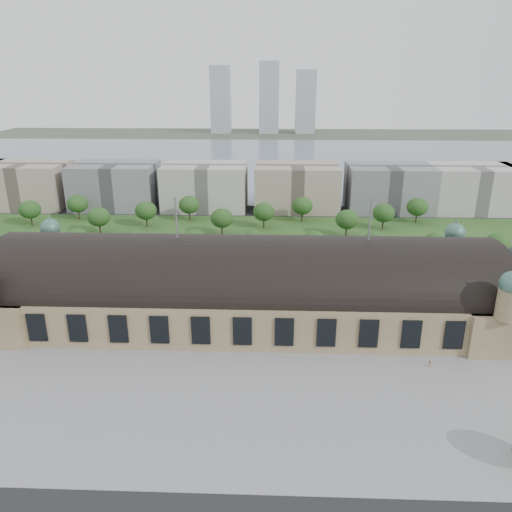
{
  "coord_description": "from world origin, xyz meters",
  "views": [
    {
      "loc": [
        7.94,
        -136.26,
        70.15
      ],
      "look_at": [
        2.19,
        17.0,
        14.0
      ],
      "focal_mm": 35.0,
      "sensor_mm": 36.0,
      "label": 1
    }
  ],
  "objects_px": {
    "pedestrian_0": "(430,364)",
    "traffic_car_2": "(121,276)",
    "petrol_station": "(130,240)",
    "parked_car_1": "(77,281)",
    "traffic_car_5": "(320,271)",
    "traffic_car_3": "(189,269)",
    "parked_car_3": "(93,281)",
    "parked_car_4": "(86,286)",
    "bus_mid": "(299,280)",
    "parked_car_5": "(191,284)",
    "traffic_car_4": "(238,275)",
    "parked_car_2": "(41,284)",
    "parked_car_6": "(180,287)",
    "bus_east": "(276,275)",
    "traffic_car_6": "(440,277)",
    "bus_west": "(250,277)",
    "traffic_car_1": "(33,261)",
    "parked_car_0": "(44,284)"
  },
  "relations": [
    {
      "from": "pedestrian_0",
      "to": "traffic_car_2",
      "type": "bearing_deg",
      "value": 155.09
    },
    {
      "from": "petrol_station",
      "to": "parked_car_1",
      "type": "xyz_separation_m",
      "value": [
        -8.2,
        -40.28,
        -2.18
      ]
    },
    {
      "from": "traffic_car_2",
      "to": "traffic_car_5",
      "type": "relative_size",
      "value": 1.0
    },
    {
      "from": "traffic_car_3",
      "to": "pedestrian_0",
      "type": "relative_size",
      "value": 3.38
    },
    {
      "from": "petrol_station",
      "to": "parked_car_1",
      "type": "height_order",
      "value": "petrol_station"
    },
    {
      "from": "parked_car_3",
      "to": "parked_car_4",
      "type": "xyz_separation_m",
      "value": [
        -1.0,
        -4.0,
        -0.06
      ]
    },
    {
      "from": "traffic_car_5",
      "to": "bus_mid",
      "type": "relative_size",
      "value": 0.46
    },
    {
      "from": "parked_car_3",
      "to": "parked_car_5",
      "type": "distance_m",
      "value": 35.3
    },
    {
      "from": "traffic_car_3",
      "to": "traffic_car_4",
      "type": "relative_size",
      "value": 1.27
    },
    {
      "from": "parked_car_2",
      "to": "parked_car_3",
      "type": "xyz_separation_m",
      "value": [
        17.05,
        3.43,
        0.04
      ]
    },
    {
      "from": "parked_car_6",
      "to": "pedestrian_0",
      "type": "xyz_separation_m",
      "value": [
        72.22,
        -46.25,
        0.01
      ]
    },
    {
      "from": "pedestrian_0",
      "to": "bus_east",
      "type": "bearing_deg",
      "value": 130.03
    },
    {
      "from": "traffic_car_6",
      "to": "bus_west",
      "type": "relative_size",
      "value": 0.46
    },
    {
      "from": "traffic_car_3",
      "to": "traffic_car_4",
      "type": "distance_m",
      "value": 19.61
    },
    {
      "from": "parked_car_1",
      "to": "parked_car_4",
      "type": "distance_m",
      "value": 6.21
    },
    {
      "from": "traffic_car_6",
      "to": "parked_car_1",
      "type": "xyz_separation_m",
      "value": [
        -130.82,
        -8.81,
        0.06
      ]
    },
    {
      "from": "traffic_car_1",
      "to": "parked_car_1",
      "type": "relative_size",
      "value": 0.82
    },
    {
      "from": "traffic_car_6",
      "to": "bus_mid",
      "type": "distance_m",
      "value": 52.11
    },
    {
      "from": "traffic_car_6",
      "to": "parked_car_2",
      "type": "xyz_separation_m",
      "value": [
        -142.12,
        -12.24,
        -0.05
      ]
    },
    {
      "from": "petrol_station",
      "to": "parked_car_4",
      "type": "relative_size",
      "value": 3.6
    },
    {
      "from": "parked_car_6",
      "to": "traffic_car_6",
      "type": "bearing_deg",
      "value": 62.56
    },
    {
      "from": "traffic_car_3",
      "to": "pedestrian_0",
      "type": "height_order",
      "value": "pedestrian_0"
    },
    {
      "from": "traffic_car_2",
      "to": "parked_car_1",
      "type": "relative_size",
      "value": 0.89
    },
    {
      "from": "traffic_car_4",
      "to": "traffic_car_6",
      "type": "bearing_deg",
      "value": 83.09
    },
    {
      "from": "traffic_car_4",
      "to": "parked_car_1",
      "type": "xyz_separation_m",
      "value": [
        -57.04,
        -7.45,
        0.01
      ]
    },
    {
      "from": "traffic_car_4",
      "to": "traffic_car_2",
      "type": "bearing_deg",
      "value": -95.39
    },
    {
      "from": "petrol_station",
      "to": "traffic_car_3",
      "type": "relative_size",
      "value": 2.47
    },
    {
      "from": "parked_car_2",
      "to": "bus_west",
      "type": "relative_size",
      "value": 0.41
    },
    {
      "from": "traffic_car_6",
      "to": "traffic_car_5",
      "type": "bearing_deg",
      "value": -89.96
    },
    {
      "from": "traffic_car_1",
      "to": "bus_west",
      "type": "relative_size",
      "value": 0.41
    },
    {
      "from": "parked_car_2",
      "to": "traffic_car_3",
      "type": "bearing_deg",
      "value": 79.73
    },
    {
      "from": "parked_car_5",
      "to": "bus_west",
      "type": "relative_size",
      "value": 0.52
    },
    {
      "from": "traffic_car_2",
      "to": "parked_car_3",
      "type": "distance_m",
      "value": 10.21
    },
    {
      "from": "parked_car_1",
      "to": "traffic_car_2",
      "type": "bearing_deg",
      "value": 71.21
    },
    {
      "from": "traffic_car_4",
      "to": "parked_car_6",
      "type": "bearing_deg",
      "value": -67.12
    },
    {
      "from": "traffic_car_4",
      "to": "traffic_car_5",
      "type": "height_order",
      "value": "traffic_car_5"
    },
    {
      "from": "parked_car_0",
      "to": "parked_car_4",
      "type": "distance_m",
      "value": 15.27
    },
    {
      "from": "traffic_car_6",
      "to": "bus_east",
      "type": "height_order",
      "value": "bus_east"
    },
    {
      "from": "traffic_car_3",
      "to": "bus_east",
      "type": "xyz_separation_m",
      "value": [
        32.75,
        -6.3,
        0.78
      ]
    },
    {
      "from": "traffic_car_3",
      "to": "parked_car_1",
      "type": "relative_size",
      "value": 1.02
    },
    {
      "from": "traffic_car_1",
      "to": "bus_west",
      "type": "height_order",
      "value": "bus_west"
    },
    {
      "from": "parked_car_3",
      "to": "parked_car_6",
      "type": "height_order",
      "value": "parked_car_6"
    },
    {
      "from": "petrol_station",
      "to": "parked_car_3",
      "type": "distance_m",
      "value": 40.42
    },
    {
      "from": "parked_car_4",
      "to": "pedestrian_0",
      "type": "xyz_separation_m",
      "value": [
        105.36,
        -46.25,
        0.2
      ]
    },
    {
      "from": "traffic_car_1",
      "to": "parked_car_3",
      "type": "relative_size",
      "value": 1.11
    },
    {
      "from": "traffic_car_6",
      "to": "traffic_car_3",
      "type": "bearing_deg",
      "value": -86.95
    },
    {
      "from": "parked_car_1",
      "to": "pedestrian_0",
      "type": "xyz_separation_m",
      "value": [
        110.1,
        -50.25,
        0.06
      ]
    },
    {
      "from": "bus_mid",
      "to": "pedestrian_0",
      "type": "bearing_deg",
      "value": -151.63
    },
    {
      "from": "traffic_car_5",
      "to": "parked_car_0",
      "type": "height_order",
      "value": "parked_car_0"
    },
    {
      "from": "traffic_car_1",
      "to": "bus_west",
      "type": "distance_m",
      "value": 87.34
    }
  ]
}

